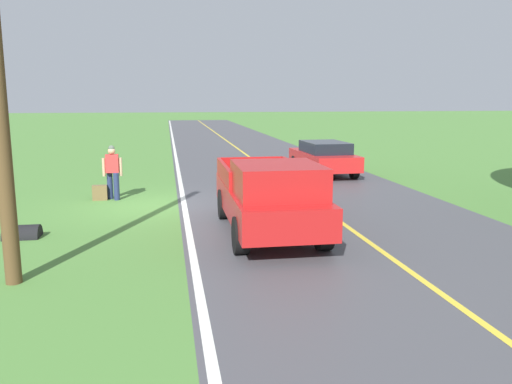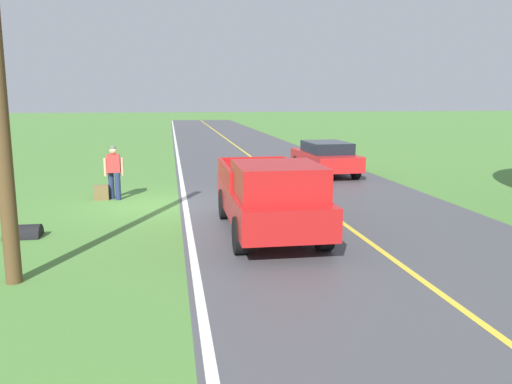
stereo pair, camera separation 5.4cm
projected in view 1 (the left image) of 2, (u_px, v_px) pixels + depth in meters
The scene contains 9 objects.
ground_plane at pixel (154, 206), 15.89m from camera, with size 200.00×200.00×0.00m, color #4C7F38.
road_surface at pixel (310, 200), 16.71m from camera, with size 8.38×120.00×0.00m, color #47474C.
lane_edge_line at pixel (184, 204), 16.04m from camera, with size 0.16×117.60×0.00m, color silver.
lane_centre_line at pixel (310, 200), 16.70m from camera, with size 0.14×117.60×0.00m, color gold.
hitchhiker_walking at pixel (113, 169), 16.71m from camera, with size 0.62×0.51×1.75m.
suitcase_carried at pixel (100, 193), 16.69m from camera, with size 0.20×0.46×0.49m, color brown.
pickup_truck_passing at pixel (270, 195), 12.36m from camera, with size 2.12×5.41×1.82m.
sedan_near_oncoming at pixel (324, 157), 22.17m from camera, with size 2.04×4.46×1.41m.
drainage_culvert at pixel (23, 237), 12.28m from camera, with size 0.60×0.60×0.80m, color black.
Camera 1 is at (-0.46, 15.86, 3.26)m, focal length 36.61 mm.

